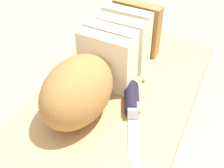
# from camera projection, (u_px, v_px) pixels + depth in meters

# --- Properties ---
(ground_plane) EXTENTS (3.00, 3.00, 0.00)m
(ground_plane) POSITION_uv_depth(u_px,v_px,m) (112.00, 106.00, 0.57)
(ground_plane) COLOR gray
(cutting_board) EXTENTS (0.47, 0.27, 0.02)m
(cutting_board) POSITION_uv_depth(u_px,v_px,m) (112.00, 102.00, 0.57)
(cutting_board) COLOR tan
(cutting_board) RESTS_ON ground_plane
(bread_loaf) EXTENTS (0.30, 0.11, 0.10)m
(bread_loaf) POSITION_uv_depth(u_px,v_px,m) (98.00, 68.00, 0.54)
(bread_loaf) COLOR #A8753D
(bread_loaf) RESTS_ON cutting_board
(bread_knife) EXTENTS (0.27, 0.14, 0.02)m
(bread_knife) POSITION_uv_depth(u_px,v_px,m) (133.00, 111.00, 0.52)
(bread_knife) COLOR silver
(bread_knife) RESTS_ON cutting_board
(crumb_near_knife) EXTENTS (0.00, 0.00, 0.00)m
(crumb_near_knife) POSITION_uv_depth(u_px,v_px,m) (89.00, 99.00, 0.55)
(crumb_near_knife) COLOR #A8753D
(crumb_near_knife) RESTS_ON cutting_board
(crumb_near_loaf) EXTENTS (0.00, 0.00, 0.00)m
(crumb_near_loaf) POSITION_uv_depth(u_px,v_px,m) (91.00, 93.00, 0.57)
(crumb_near_loaf) COLOR #A8753D
(crumb_near_loaf) RESTS_ON cutting_board
(crumb_stray_left) EXTENTS (0.01, 0.01, 0.01)m
(crumb_stray_left) POSITION_uv_depth(u_px,v_px,m) (143.00, 81.00, 0.59)
(crumb_stray_left) COLOR #A8753D
(crumb_stray_left) RESTS_ON cutting_board
(crumb_stray_right) EXTENTS (0.00, 0.00, 0.00)m
(crumb_stray_right) POSITION_uv_depth(u_px,v_px,m) (111.00, 89.00, 0.57)
(crumb_stray_right) COLOR #A8753D
(crumb_stray_right) RESTS_ON cutting_board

